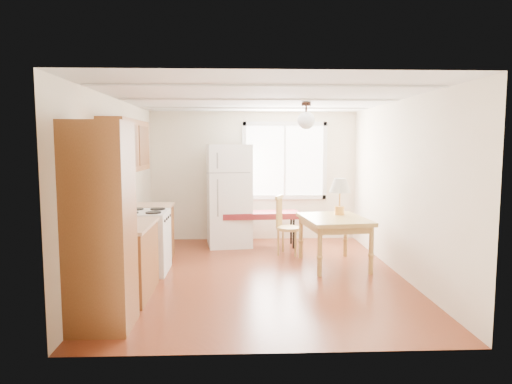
{
  "coord_description": "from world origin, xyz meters",
  "views": [
    {
      "loc": [
        -0.33,
        -6.41,
        1.87
      ],
      "look_at": [
        -0.04,
        0.45,
        1.15
      ],
      "focal_mm": 32.0,
      "sensor_mm": 36.0,
      "label": 1
    }
  ],
  "objects": [
    {
      "name": "window_unit",
      "position": [
        0.6,
        2.47,
        1.55
      ],
      "size": [
        1.64,
        0.05,
        1.51
      ],
      "color": "white",
      "rests_on": "room_shell"
    },
    {
      "name": "pendant_light",
      "position": [
        0.7,
        0.4,
        2.24
      ],
      "size": [
        0.26,
        0.26,
        0.4
      ],
      "color": "black",
      "rests_on": "room_shell"
    },
    {
      "name": "dining_table",
      "position": [
        1.16,
        0.44,
        0.65
      ],
      "size": [
        1.04,
        1.3,
        0.76
      ],
      "rotation": [
        0.0,
        0.0,
        0.11
      ],
      "color": "#A4823F",
      "rests_on": "ground"
    },
    {
      "name": "table_lamp",
      "position": [
        1.3,
        0.71,
        1.18
      ],
      "size": [
        0.33,
        0.33,
        0.58
      ],
      "rotation": [
        0.0,
        0.0,
        -0.3
      ],
      "color": "gold",
      "rests_on": "dining_table"
    },
    {
      "name": "kitchen_run",
      "position": [
        -1.72,
        -0.63,
        0.84
      ],
      "size": [
        0.65,
        3.4,
        2.2
      ],
      "color": "brown",
      "rests_on": "ground"
    },
    {
      "name": "refrigerator",
      "position": [
        -0.48,
        1.94,
        0.93
      ],
      "size": [
        0.86,
        0.86,
        1.87
      ],
      "rotation": [
        0.0,
        0.0,
        0.13
      ],
      "color": "white",
      "rests_on": "ground"
    },
    {
      "name": "bench",
      "position": [
        0.1,
        1.82,
        0.57
      ],
      "size": [
        1.41,
        0.57,
        0.64
      ],
      "rotation": [
        0.0,
        0.0,
        0.04
      ],
      "color": "maroon",
      "rests_on": "ground"
    },
    {
      "name": "coffee_maker",
      "position": [
        -1.72,
        -1.23,
        1.02
      ],
      "size": [
        0.19,
        0.23,
        0.33
      ],
      "rotation": [
        0.0,
        0.0,
        -0.12
      ],
      "color": "black",
      "rests_on": "kitchen_run"
    },
    {
      "name": "chair",
      "position": [
        0.47,
        1.23,
        0.57
      ],
      "size": [
        0.49,
        0.48,
        1.0
      ],
      "rotation": [
        0.0,
        0.0,
        -0.37
      ],
      "color": "#A4823F",
      "rests_on": "ground"
    },
    {
      "name": "room_shell",
      "position": [
        0.0,
        0.0,
        1.25
      ],
      "size": [
        4.6,
        5.6,
        2.62
      ],
      "color": "#572112",
      "rests_on": "ground"
    },
    {
      "name": "kettle",
      "position": [
        -1.78,
        -0.48,
        0.98
      ],
      "size": [
        0.11,
        0.11,
        0.2
      ],
      "color": "red",
      "rests_on": "kitchen_run"
    }
  ]
}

